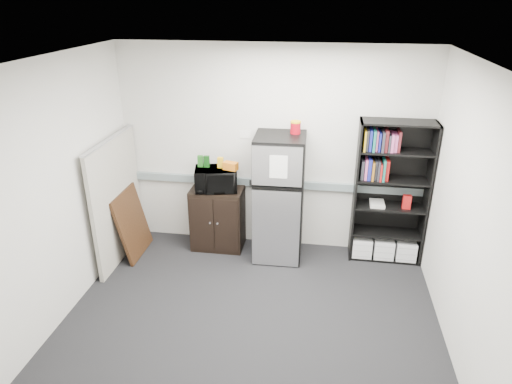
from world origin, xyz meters
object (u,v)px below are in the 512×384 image
bookshelf (390,194)px  cabinet (218,218)px  cubicle_partition (117,200)px  microwave (216,179)px  refrigerator (279,198)px

bookshelf → cabinet: 2.28m
cubicle_partition → cabinet: bearing=19.2°
cubicle_partition → microwave: (1.21, 0.40, 0.20)m
cubicle_partition → bookshelf: bearing=8.1°
cabinet → refrigerator: refrigerator is taller
bookshelf → cubicle_partition: bearing=-171.9°
cubicle_partition → cabinet: cubicle_partition is taller
microwave → refrigerator: 0.86m
refrigerator → cubicle_partition: bearing=-171.8°
bookshelf → refrigerator: 1.40m
cubicle_partition → refrigerator: 2.07m
cubicle_partition → refrigerator: bearing=9.5°
microwave → refrigerator: size_ratio=0.33×
bookshelf → cubicle_partition: bookshelf is taller
cabinet → refrigerator: 0.92m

